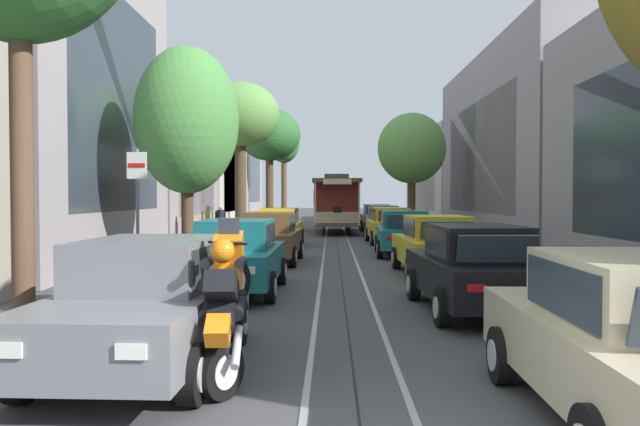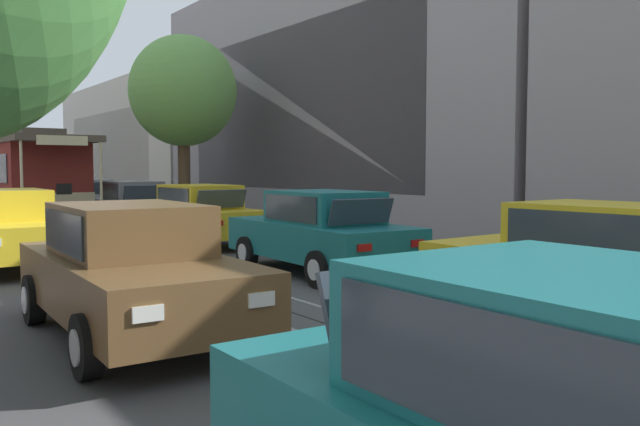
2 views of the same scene
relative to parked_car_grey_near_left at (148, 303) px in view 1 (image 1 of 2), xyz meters
The scene contains 26 objects.
ground_plane 19.68m from the parked_car_grey_near_left, 82.69° to the left, with size 160.00×160.00×0.00m, color #424244.
trolley_track_rails 23.36m from the parked_car_grey_near_left, 83.84° to the left, with size 1.14×65.00×0.01m.
building_facade_left 24.63m from the parked_car_grey_near_left, 106.50° to the left, with size 5.96×56.70×10.94m.
building_facade_right 25.42m from the parked_car_grey_near_left, 62.06° to the left, with size 5.90×56.70×8.81m.
parked_car_grey_near_left is the anchor object (origin of this frame).
parked_car_teal_second_left 6.08m from the parked_car_grey_near_left, 88.41° to the left, with size 2.01×4.37×1.58m.
parked_car_brown_mid_left 12.37m from the parked_car_grey_near_left, 88.77° to the left, with size 2.09×4.40×1.58m.
parked_car_yellow_fourth_left 19.08m from the parked_car_grey_near_left, 89.89° to the left, with size 2.05×4.38×1.58m.
parked_car_beige_near_right 5.38m from the parked_car_grey_near_left, 21.38° to the right, with size 2.04×4.38×1.58m.
parked_car_black_second_right 6.17m from the parked_car_grey_near_left, 38.34° to the left, with size 2.13×4.42×1.58m.
parked_car_yellow_mid_right 10.54m from the parked_car_grey_near_left, 61.50° to the left, with size 2.10×4.40×1.58m.
parked_car_teal_fourth_right 15.61m from the parked_car_grey_near_left, 72.10° to the left, with size 2.12×4.41×1.58m.
parked_car_yellow_fifth_right 21.00m from the parked_car_grey_near_left, 76.70° to the left, with size 2.08×4.40×1.58m.
parked_car_grey_sixth_right 26.33m from the parked_car_grey_near_left, 79.13° to the left, with size 2.09×4.40×1.58m.
parked_car_silver_far_right 31.59m from the parked_car_grey_near_left, 80.95° to the left, with size 2.00×4.36×1.58m.
street_tree_kerb_left_second 11.00m from the parked_car_grey_near_left, 100.13° to the left, with size 2.92×3.17×6.31m.
street_tree_kerb_left_mid 20.29m from the parked_car_grey_near_left, 94.81° to the left, with size 3.37×3.03×6.97m.
street_tree_kerb_left_fourth 31.46m from the parked_car_grey_near_left, 92.78° to the left, with size 3.77×3.90×7.38m.
street_tree_kerb_left_far 41.08m from the parked_car_grey_near_left, 91.89° to the left, with size 2.35×2.07×7.59m.
street_tree_kerb_right_second 25.70m from the parked_car_grey_near_left, 75.68° to the left, with size 3.43×3.50×6.27m.
cable_car_trolley 29.64m from the parked_car_grey_near_left, 85.15° to the left, with size 2.64×9.15×3.28m.
motorcycle_with_rider 1.37m from the parked_car_grey_near_left, 36.98° to the right, with size 0.51×1.84×1.86m.
pedestrian_on_left_pavement 25.01m from the parked_car_grey_near_left, 97.85° to the left, with size 0.55×0.41×1.61m.
pedestrian_on_right_pavement 20.96m from the parked_car_grey_near_left, 99.02° to the left, with size 0.55×0.39×1.69m.
pedestrian_crossing_far 18.84m from the parked_car_grey_near_left, 101.17° to the left, with size 0.55×0.40×1.63m.
street_sign_post 4.11m from the parked_car_grey_near_left, 108.62° to the left, with size 0.36×0.07×2.96m.
Camera 1 is at (-0.26, -4.45, 2.12)m, focal length 35.98 mm.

